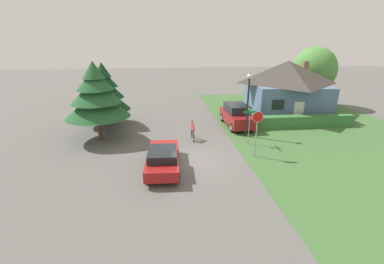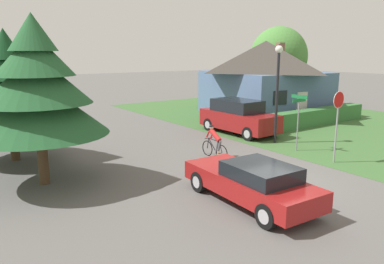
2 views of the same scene
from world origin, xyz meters
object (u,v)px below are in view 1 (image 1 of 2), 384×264
deciduous_tree_right (314,70)px  conifer_tall_far (104,92)px  sedan_left_lane (163,158)px  conifer_tall_near (96,96)px  street_name_sign (250,120)px  street_lamp (248,95)px  cyclist (193,131)px  stop_sign (257,125)px  parked_suv_right (237,115)px  cottage_house (286,86)px

deciduous_tree_right → conifer_tall_far: bearing=-166.4°
sedan_left_lane → conifer_tall_near: size_ratio=0.81×
street_name_sign → conifer_tall_near: bearing=168.7°
street_lamp → conifer_tall_far: conifer_tall_far is taller
sedan_left_lane → conifer_tall_far: 10.83m
cyclist → deciduous_tree_right: bearing=-57.7°
conifer_tall_near → street_name_sign: bearing=-11.3°
sedan_left_lane → street_name_sign: (6.16, 3.33, 1.16)m
stop_sign → deciduous_tree_right: size_ratio=0.45×
cyclist → parked_suv_right: parked_suv_right is taller
conifer_tall_near → conifer_tall_far: conifer_tall_near is taller
cyclist → conifer_tall_far: size_ratio=0.31×
cottage_house → sedan_left_lane: (-12.79, -11.91, -2.12)m
street_name_sign → stop_sign: bearing=-96.8°
cyclist → deciduous_tree_right: 18.49m
sedan_left_lane → stop_sign: 6.18m
sedan_left_lane → conifer_tall_far: conifer_tall_far is taller
cottage_house → street_lamp: 9.36m
street_lamp → street_name_sign: size_ratio=1.88×
street_lamp → conifer_tall_near: 11.26m
street_lamp → cottage_house: bearing=47.7°
street_name_sign → deciduous_tree_right: (11.15, 11.39, 2.34)m
parked_suv_right → conifer_tall_far: bearing=80.8°
conifer_tall_near → deciduous_tree_right: (22.06, 9.20, 0.82)m
cottage_house → cyclist: size_ratio=5.28×
sedan_left_lane → deciduous_tree_right: size_ratio=0.70×
street_lamp → conifer_tall_near: (-11.25, 0.53, 0.06)m
stop_sign → deciduous_tree_right: 17.86m
cyclist → street_name_sign: 4.28m
parked_suv_right → deciduous_tree_right: bearing=-59.2°
sedan_left_lane → parked_suv_right: 10.19m
parked_suv_right → street_name_sign: 4.59m
cottage_house → cyclist: bearing=-139.6°
stop_sign → street_name_sign: (0.26, 2.20, -0.28)m
cottage_house → street_lamp: bearing=-126.6°
cottage_house → parked_suv_right: (-6.25, -4.09, -1.84)m
conifer_tall_near → cottage_house: bearing=20.0°
parked_suv_right → street_name_sign: (-0.37, -4.49, 0.88)m
sedan_left_lane → street_lamp: 8.60m
parked_suv_right → stop_sign: size_ratio=1.61×
street_lamp → conifer_tall_far: 12.30m
sedan_left_lane → street_lamp: size_ratio=0.95×
deciduous_tree_right → parked_suv_right: bearing=-147.4°
stop_sign → deciduous_tree_right: (11.41, 13.59, 2.06)m
cottage_house → parked_suv_right: bearing=-141.2°
parked_suv_right → street_lamp: 3.67m
street_name_sign → deciduous_tree_right: 16.11m
cottage_house → street_name_sign: size_ratio=3.39×
cyclist → street_name_sign: size_ratio=0.64×
sedan_left_lane → conifer_tall_near: (-4.75, 5.52, 2.68)m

